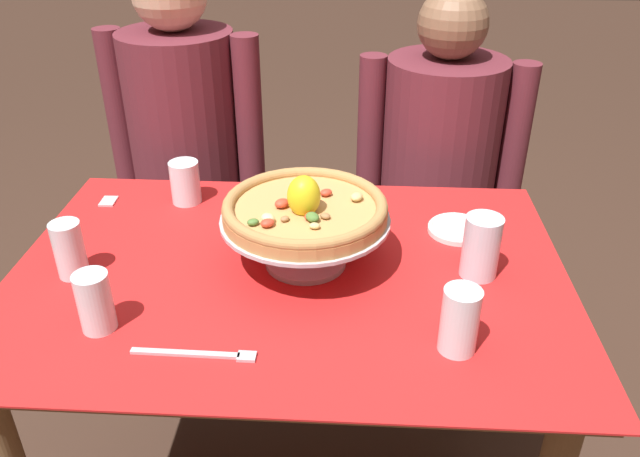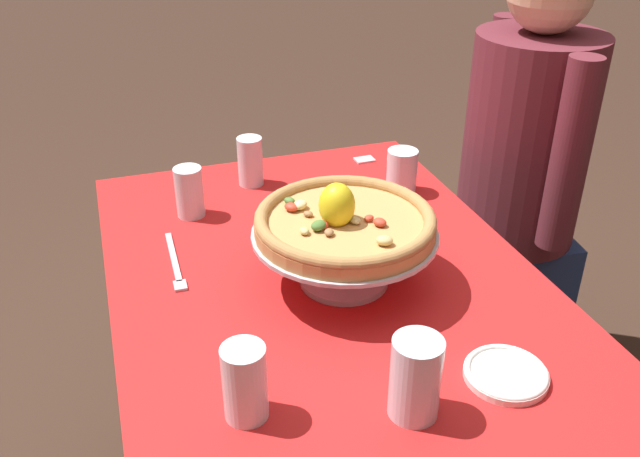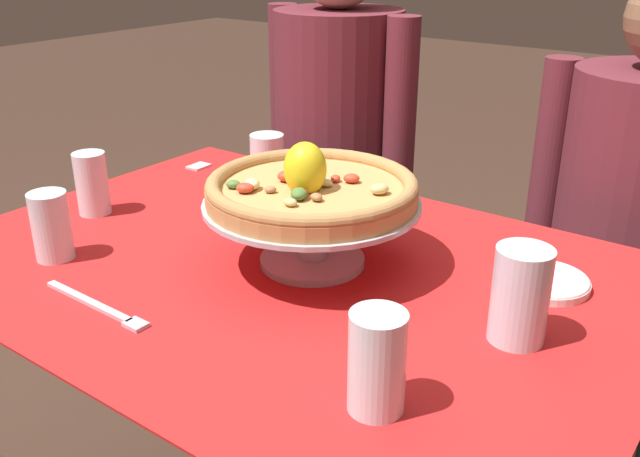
% 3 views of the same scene
% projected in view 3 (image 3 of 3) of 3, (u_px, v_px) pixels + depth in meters
% --- Properties ---
extents(dining_table, '(1.15, 0.81, 0.72)m').
position_uv_depth(dining_table, '(286.00, 326.00, 1.18)').
color(dining_table, olive).
rests_on(dining_table, ground).
extents(pizza_stand, '(0.35, 0.35, 0.11)m').
position_uv_depth(pizza_stand, '(312.00, 221.00, 1.11)').
color(pizza_stand, '#B7B7C1').
rests_on(pizza_stand, dining_table).
extents(pizza, '(0.33, 0.33, 0.10)m').
position_uv_depth(pizza, '(311.00, 188.00, 1.08)').
color(pizza, tan).
rests_on(pizza, pizza_stand).
extents(water_glass_side_left, '(0.06, 0.06, 0.12)m').
position_uv_depth(water_glass_side_left, '(92.00, 187.00, 1.32)').
color(water_glass_side_left, silver).
rests_on(water_glass_side_left, dining_table).
extents(water_glass_side_right, '(0.08, 0.08, 0.13)m').
position_uv_depth(water_glass_side_right, '(519.00, 301.00, 0.91)').
color(water_glass_side_right, silver).
rests_on(water_glass_side_right, dining_table).
extents(water_glass_front_left, '(0.06, 0.06, 0.11)m').
position_uv_depth(water_glass_front_left, '(52.00, 230.00, 1.14)').
color(water_glass_front_left, silver).
rests_on(water_glass_front_left, dining_table).
extents(water_glass_front_right, '(0.07, 0.07, 0.12)m').
position_uv_depth(water_glass_front_right, '(377.00, 369.00, 0.77)').
color(water_glass_front_right, silver).
rests_on(water_glass_front_right, dining_table).
extents(water_glass_back_left, '(0.07, 0.07, 0.11)m').
position_uv_depth(water_glass_back_left, '(267.00, 162.00, 1.48)').
color(water_glass_back_left, silver).
rests_on(water_glass_back_left, dining_table).
extents(side_plate, '(0.13, 0.13, 0.02)m').
position_uv_depth(side_plate, '(546.00, 281.00, 1.06)').
color(side_plate, white).
rests_on(side_plate, dining_table).
extents(dinner_fork, '(0.22, 0.02, 0.01)m').
position_uv_depth(dinner_fork, '(100.00, 307.00, 1.00)').
color(dinner_fork, '#B7B7C1').
rests_on(dinner_fork, dining_table).
extents(sugar_packet, '(0.04, 0.05, 0.00)m').
position_uv_depth(sugar_packet, '(199.00, 166.00, 1.59)').
color(sugar_packet, beige).
rests_on(sugar_packet, dining_table).
extents(diner_left, '(0.49, 0.37, 1.24)m').
position_uv_depth(diner_left, '(337.00, 174.00, 1.91)').
color(diner_left, navy).
rests_on(diner_left, ground).
extents(diner_right, '(0.50, 0.39, 1.16)m').
position_uv_depth(diner_right, '(632.00, 257.00, 1.51)').
color(diner_right, '#1E3833').
rests_on(diner_right, ground).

